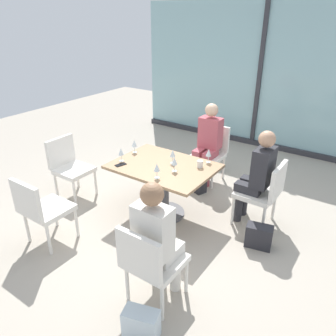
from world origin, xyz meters
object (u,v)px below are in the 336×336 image
at_px(chair_front_right, 150,261).
at_px(wine_glass_5, 209,153).
at_px(person_far_right, 257,173).
at_px(wine_glass_2, 134,143).
at_px(dining_table_main, 164,178).
at_px(coffee_cup, 200,164).
at_px(person_near_window, 208,140).
at_px(chair_far_right, 264,190).
at_px(handbag_2, 259,236).
at_px(wine_glass_1, 157,168).
at_px(handbag_0, 141,324).
at_px(wine_glass_4, 173,154).
at_px(wine_glass_3, 121,152).
at_px(chair_front_left, 41,207).
at_px(cell_phone_on_table, 121,165).
at_px(handbag_1, 197,182).
at_px(chair_near_window, 211,150).
at_px(person_front_right, 157,236).
at_px(wine_glass_0, 174,161).
at_px(chair_side_end, 69,164).

height_order(chair_front_right, wine_glass_5, wine_glass_5).
relative_size(person_far_right, wine_glass_2, 6.81).
bearing_deg(dining_table_main, coffee_cup, 26.89).
distance_m(person_near_window, wine_glass_5, 0.92).
height_order(chair_far_right, wine_glass_5, wine_glass_5).
bearing_deg(dining_table_main, handbag_2, 2.84).
height_order(chair_front_right, wine_glass_1, wine_glass_1).
xyz_separation_m(chair_far_right, handbag_0, (-0.23, -2.15, -0.36)).
xyz_separation_m(wine_glass_4, handbag_2, (1.25, -0.05, -0.72)).
bearing_deg(wine_glass_3, dining_table_main, 21.62).
bearing_deg(person_far_right, chair_front_left, -135.12).
height_order(person_far_right, cell_phone_on_table, person_far_right).
relative_size(chair_front_left, wine_glass_4, 4.70).
height_order(dining_table_main, handbag_2, dining_table_main).
distance_m(person_near_window, handbag_1, 0.68).
distance_m(wine_glass_5, handbag_2, 1.19).
bearing_deg(person_near_window, wine_glass_5, -61.84).
bearing_deg(wine_glass_5, chair_front_left, -125.24).
distance_m(wine_glass_3, handbag_0, 2.16).
height_order(dining_table_main, person_far_right, person_far_right).
distance_m(chair_near_window, person_front_right, 2.63).
distance_m(wine_glass_1, handbag_2, 1.43).
relative_size(person_near_window, coffee_cup, 14.00).
distance_m(wine_glass_1, wine_glass_4, 0.46).
xyz_separation_m(chair_near_window, wine_glass_2, (-0.57, -1.19, 0.37)).
relative_size(wine_glass_2, handbag_1, 0.62).
bearing_deg(chair_near_window, chair_front_right, -73.39).
height_order(person_near_window, person_far_right, same).
relative_size(person_far_right, handbag_2, 4.20).
height_order(person_front_right, person_near_window, same).
bearing_deg(wine_glass_0, wine_glass_1, -104.62).
bearing_deg(cell_phone_on_table, wine_glass_4, 55.94).
relative_size(chair_front_right, wine_glass_1, 4.70).
height_order(chair_front_left, person_front_right, person_front_right).
relative_size(chair_front_left, wine_glass_5, 4.70).
distance_m(chair_far_right, wine_glass_5, 0.83).
xyz_separation_m(person_near_window, wine_glass_3, (-0.53, -1.40, 0.16)).
distance_m(wine_glass_3, coffee_cup, 1.03).
xyz_separation_m(wine_glass_1, handbag_1, (-0.10, 1.15, -0.72)).
height_order(chair_front_right, person_front_right, person_front_right).
height_order(dining_table_main, coffee_cup, coffee_cup).
xyz_separation_m(chair_far_right, coffee_cup, (-0.75, -0.31, 0.28)).
relative_size(person_far_right, coffee_cup, 14.00).
xyz_separation_m(cell_phone_on_table, handbag_0, (1.38, -1.33, -0.59)).
bearing_deg(person_front_right, wine_glass_2, 135.86).
bearing_deg(coffee_cup, wine_glass_5, 85.82).
xyz_separation_m(dining_table_main, wine_glass_4, (0.06, 0.12, 0.31)).
xyz_separation_m(dining_table_main, wine_glass_3, (-0.53, -0.21, 0.31)).
distance_m(chair_front_right, wine_glass_3, 1.74).
bearing_deg(wine_glass_0, chair_side_end, -170.45).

